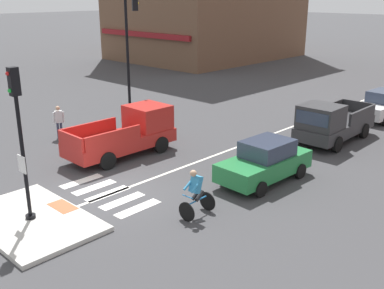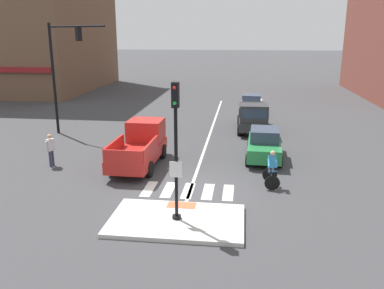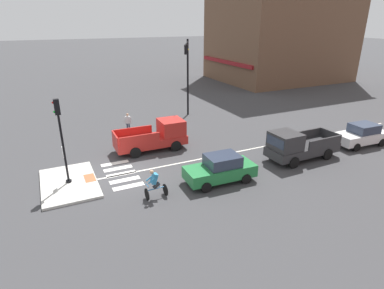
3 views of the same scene
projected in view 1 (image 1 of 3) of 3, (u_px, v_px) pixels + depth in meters
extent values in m
plane|color=#3D3D3F|center=(107.00, 194.00, 16.81)|extent=(300.00, 300.00, 0.00)
cube|color=beige|center=(31.00, 220.00, 14.75)|extent=(4.79, 3.01, 0.15)
cube|color=#DB5B38|center=(63.00, 206.00, 15.51)|extent=(1.10, 0.60, 0.01)
cylinder|color=black|center=(31.00, 216.00, 14.70)|extent=(0.32, 0.32, 0.12)
cylinder|color=black|center=(23.00, 158.00, 14.07)|extent=(0.12, 0.12, 3.89)
cube|color=white|center=(22.00, 164.00, 14.08)|extent=(0.44, 0.03, 0.56)
cube|color=black|center=(14.00, 81.00, 13.32)|extent=(0.24, 0.28, 0.84)
sphere|color=red|center=(7.00, 74.00, 13.13)|extent=(0.12, 0.12, 0.12)
sphere|color=green|center=(10.00, 91.00, 13.29)|extent=(0.12, 0.12, 0.12)
cube|color=silver|center=(82.00, 181.00, 17.97)|extent=(0.44, 1.80, 0.01)
cube|color=silver|center=(94.00, 187.00, 17.40)|extent=(0.44, 1.80, 0.01)
cube|color=silver|center=(108.00, 194.00, 16.84)|extent=(0.44, 1.80, 0.01)
cube|color=silver|center=(122.00, 201.00, 16.27)|extent=(0.44, 1.80, 0.01)
cube|color=silver|center=(138.00, 208.00, 15.71)|extent=(0.44, 1.80, 0.01)
cube|color=silver|center=(267.00, 136.00, 23.59)|extent=(0.14, 28.00, 0.01)
cylinder|color=black|center=(127.00, 51.00, 28.66)|extent=(0.18, 0.18, 7.17)
cube|color=black|center=(135.00, 3.00, 25.28)|extent=(0.37, 0.39, 0.80)
sphere|color=gold|center=(138.00, 3.00, 25.33)|extent=(0.12, 0.12, 0.12)
cube|color=maroon|center=(142.00, 34.00, 45.14)|extent=(13.13, 0.30, 0.50)
cube|color=#237A3D|center=(264.00, 165.00, 17.80)|extent=(1.86, 4.17, 0.70)
cube|color=#2D384C|center=(267.00, 148.00, 17.69)|extent=(1.56, 1.96, 0.64)
cylinder|color=black|center=(260.00, 189.00, 16.51)|extent=(0.20, 0.61, 0.60)
cylinder|color=black|center=(226.00, 176.00, 17.64)|extent=(0.20, 0.61, 0.60)
cylinder|color=black|center=(300.00, 171.00, 18.18)|extent=(0.20, 0.61, 0.60)
cylinder|color=black|center=(267.00, 161.00, 19.32)|extent=(0.20, 0.61, 0.60)
cube|color=white|center=(382.00, 108.00, 26.66)|extent=(1.92, 4.19, 0.70)
cylinder|color=black|center=(357.00, 115.00, 26.52)|extent=(0.21, 0.61, 0.60)
cylinder|color=black|center=(378.00, 108.00, 28.17)|extent=(0.21, 0.61, 0.60)
cube|color=#2D2D30|center=(335.00, 127.00, 22.72)|extent=(1.98, 5.13, 0.60)
cube|color=#2D2D30|center=(321.00, 117.00, 21.34)|extent=(1.83, 1.73, 1.10)
cube|color=#2D384C|center=(312.00, 119.00, 20.74)|extent=(1.62, 0.11, 0.60)
cube|color=#2D2D30|center=(362.00, 115.00, 22.67)|extent=(0.16, 2.81, 0.60)
cube|color=#2D2D30|center=(329.00, 109.00, 23.82)|extent=(0.16, 2.81, 0.60)
cube|color=#2D2D30|center=(358.00, 107.00, 24.27)|extent=(1.80, 0.13, 0.60)
cylinder|color=black|center=(337.00, 144.00, 21.13)|extent=(0.25, 0.76, 0.76)
cylinder|color=black|center=(302.00, 136.00, 22.31)|extent=(0.25, 0.76, 0.76)
cylinder|color=black|center=(364.00, 131.00, 23.20)|extent=(0.25, 0.76, 0.76)
cylinder|color=black|center=(331.00, 124.00, 24.38)|extent=(0.25, 0.76, 0.76)
cube|color=red|center=(121.00, 142.00, 20.54)|extent=(1.98, 5.13, 0.60)
cube|color=red|center=(148.00, 117.00, 21.34)|extent=(1.83, 1.73, 1.10)
cube|color=#2D384C|center=(161.00, 112.00, 21.88)|extent=(1.62, 0.11, 0.60)
cube|color=red|center=(89.00, 129.00, 20.25)|extent=(0.17, 2.81, 0.60)
cube|color=red|center=(113.00, 138.00, 19.06)|extent=(0.17, 2.81, 0.60)
cube|color=red|center=(71.00, 141.00, 18.66)|extent=(1.80, 0.13, 0.60)
cylinder|color=black|center=(136.00, 136.00, 22.30)|extent=(0.25, 0.76, 0.76)
cylinder|color=black|center=(161.00, 145.00, 21.09)|extent=(0.25, 0.76, 0.76)
cylinder|color=black|center=(83.00, 151.00, 20.29)|extent=(0.25, 0.76, 0.76)
cylinder|color=black|center=(107.00, 161.00, 19.08)|extent=(0.25, 0.76, 0.76)
cylinder|color=black|center=(187.00, 212.00, 14.73)|extent=(0.66, 0.07, 0.66)
cylinder|color=black|center=(207.00, 201.00, 15.48)|extent=(0.66, 0.07, 0.66)
cylinder|color=#2370AD|center=(197.00, 200.00, 15.04)|extent=(0.09, 0.89, 0.05)
cylinder|color=#2370AD|center=(201.00, 194.00, 15.11)|extent=(0.04, 0.04, 0.30)
cylinder|color=#2370AD|center=(188.00, 197.00, 14.60)|extent=(0.44, 0.05, 0.04)
cylinder|color=black|center=(200.00, 196.00, 14.94)|extent=(0.14, 0.40, 0.33)
cylinder|color=black|center=(196.00, 195.00, 15.04)|extent=(0.14, 0.40, 0.33)
cube|color=#338CBF|center=(196.00, 184.00, 14.79)|extent=(0.36, 0.40, 0.60)
sphere|color=tan|center=(193.00, 173.00, 14.57)|extent=(0.22, 0.22, 0.22)
cylinder|color=#338CBF|center=(196.00, 187.00, 14.56)|extent=(0.10, 0.46, 0.31)
cylinder|color=#338CBF|center=(188.00, 184.00, 14.76)|extent=(0.10, 0.46, 0.31)
cylinder|color=#2D334C|center=(61.00, 130.00, 23.21)|extent=(0.12, 0.12, 0.82)
cylinder|color=#2D334C|center=(58.00, 130.00, 23.15)|extent=(0.12, 0.12, 0.82)
cube|color=silver|center=(58.00, 117.00, 22.95)|extent=(0.35, 0.42, 0.60)
cylinder|color=silver|center=(63.00, 117.00, 23.05)|extent=(0.09, 0.09, 0.56)
cylinder|color=silver|center=(54.00, 118.00, 22.89)|extent=(0.09, 0.09, 0.56)
sphere|color=tan|center=(58.00, 108.00, 22.82)|extent=(0.22, 0.22, 0.22)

